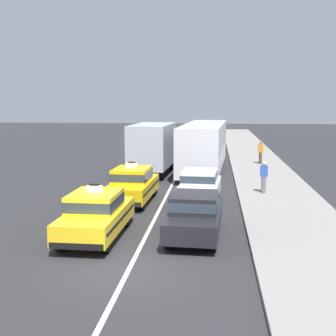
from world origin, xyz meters
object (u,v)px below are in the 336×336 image
sedan_right_nearest (195,214)px  pedestrian_near_crosswalk (264,177)px  box_truck_left_third (154,146)px  pedestrian_mid_block (261,152)px  bus_right_third (204,144)px  sedan_right_second (200,185)px  taxi_left_second (132,184)px  taxi_left_nearest (96,214)px

sedan_right_nearest → pedestrian_near_crosswalk: (3.14, 7.29, 0.12)m
box_truck_left_third → sedan_right_nearest: size_ratio=1.61×
box_truck_left_third → pedestrian_mid_block: 8.40m
sedan_right_nearest → bus_right_third: bearing=90.2°
bus_right_third → sedan_right_second: bearing=-89.8°
box_truck_left_third → pedestrian_mid_block: size_ratio=4.26×
taxi_left_second → pedestrian_near_crosswalk: size_ratio=2.86×
pedestrian_mid_block → bus_right_third: bearing=-144.1°
sedan_right_second → pedestrian_near_crosswalk: bearing=32.0°
sedan_right_nearest → sedan_right_second: (-0.02, 5.31, 0.00)m
taxi_left_second → pedestrian_mid_block: (7.19, 12.78, 0.11)m
pedestrian_near_crosswalk → box_truck_left_third: bearing=134.3°
box_truck_left_third → pedestrian_mid_block: box_truck_left_third is taller
taxi_left_second → box_truck_left_third: bearing=90.8°
taxi_left_second → sedan_right_nearest: 6.07m
bus_right_third → pedestrian_near_crosswalk: size_ratio=7.02×
box_truck_left_third → bus_right_third: box_truck_left_third is taller
bus_right_third → pedestrian_mid_block: bus_right_third is taller
sedan_right_nearest → taxi_left_nearest: bearing=-172.4°
pedestrian_near_crosswalk → taxi_left_second: bearing=-161.5°
sedan_right_nearest → pedestrian_mid_block: size_ratio=2.64×
sedan_right_second → pedestrian_mid_block: bearing=72.3°
bus_right_third → pedestrian_mid_block: (4.07, 2.95, -0.83)m
box_truck_left_third → pedestrian_mid_block: (7.31, 4.07, -0.79)m
taxi_left_nearest → box_truck_left_third: (0.13, 14.34, 0.90)m
taxi_left_nearest → pedestrian_near_crosswalk: size_ratio=2.85×
pedestrian_mid_block → taxi_left_second: bearing=-119.4°
bus_right_third → pedestrian_mid_block: size_ratio=6.83×
pedestrian_near_crosswalk → pedestrian_mid_block: pedestrian_mid_block is taller
pedestrian_near_crosswalk → bus_right_third: bearing=112.5°
taxi_left_second → sedan_right_second: bearing=2.5°
taxi_left_nearest → sedan_right_second: size_ratio=1.04×
taxi_left_nearest → bus_right_third: 15.86m
sedan_right_second → sedan_right_nearest: bearing=-89.8°
taxi_left_nearest → pedestrian_mid_block: (7.44, 18.42, 0.11)m
sedan_right_second → box_truck_left_third: bearing=110.9°
box_truck_left_third → pedestrian_near_crosswalk: size_ratio=4.38×
sedan_right_second → bus_right_third: (-0.04, 9.70, 0.97)m
pedestrian_mid_block → taxi_left_nearest: bearing=-112.0°
taxi_left_second → pedestrian_mid_block: bearing=60.6°
pedestrian_near_crosswalk → sedan_right_nearest: bearing=-113.3°
taxi_left_second → box_truck_left_third: box_truck_left_third is taller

